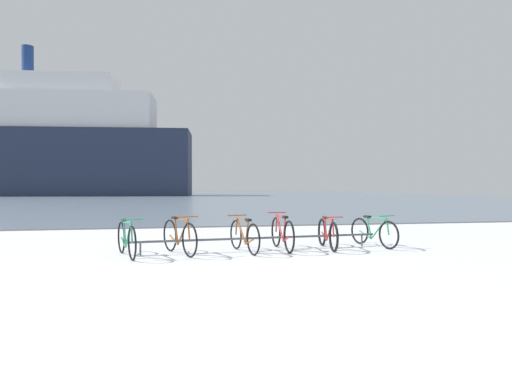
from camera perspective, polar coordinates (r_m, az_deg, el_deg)
The scene contains 9 objects.
ground at distance 59.26m, azimuth -10.04°, elevation -0.62°, with size 80.00×132.00×0.08m.
bike_rack at distance 9.78m, azimuth 0.40°, elevation -6.05°, with size 5.65×0.57×0.31m.
bicycle_0 at distance 9.31m, azimuth -16.49°, elevation -5.86°, with size 0.63×1.67×0.80m.
bicycle_1 at distance 9.39m, azimuth -9.93°, elevation -5.72°, with size 0.74×1.58×0.82m.
bicycle_2 at distance 9.55m, azimuth -1.56°, elevation -5.70°, with size 0.53×1.62×0.79m.
bicycle_3 at distance 9.90m, azimuth 3.42°, elevation -5.38°, with size 0.46×1.73×0.83m.
bicycle_4 at distance 10.19m, azimuth 9.28°, elevation -5.36°, with size 0.46×1.68×0.77m.
bicycle_5 at distance 10.79m, azimuth 15.05°, elevation -5.04°, with size 0.58×1.62×0.76m.
ferry_ship at distance 69.52m, azimuth -23.64°, elevation 5.51°, with size 36.20×12.40×21.48m.
Camera 1 is at (-0.64, -5.34, 1.44)m, focal length 30.76 mm.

